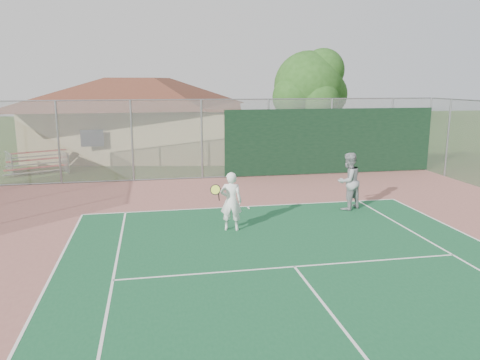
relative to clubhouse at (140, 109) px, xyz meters
name	(u,v)px	position (x,y,z in m)	size (l,w,h in m)	color
back_fence	(270,140)	(5.88, -7.60, -1.03)	(20.08, 0.11, 3.53)	gray
clubhouse	(140,109)	(0.00, 0.00, 0.00)	(13.57, 10.26, 5.32)	tan
bleachers	(37,162)	(-4.84, -4.65, -2.19)	(3.18, 2.51, 0.97)	#B53629
tree	(310,88)	(8.88, -4.17, 1.22)	(4.27, 4.05, 5.96)	#3C2415
player_white_front	(231,202)	(2.77, -15.17, -1.83)	(1.05, 0.77, 1.72)	white
player_grey_back	(348,182)	(7.03, -13.64, -1.73)	(1.16, 1.07, 1.93)	#96989B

